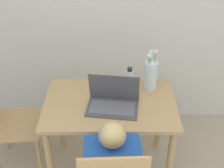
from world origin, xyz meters
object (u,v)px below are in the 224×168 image
(laptop, at_px, (113,100))
(water_bottle, at_px, (129,82))
(flower_vase, at_px, (150,74))
(person_seated, at_px, (112,163))

(laptop, xyz_separation_m, water_bottle, (0.12, 0.14, 0.05))
(flower_vase, relative_size, water_bottle, 1.43)
(flower_vase, distance_m, water_bottle, 0.19)
(person_seated, height_order, flower_vase, flower_vase)
(person_seated, bearing_deg, water_bottle, -104.69)
(person_seated, xyz_separation_m, flower_vase, (0.30, 0.69, 0.23))
(person_seated, relative_size, laptop, 2.49)
(flower_vase, bearing_deg, water_bottle, -152.23)
(flower_vase, bearing_deg, laptop, -141.62)
(person_seated, distance_m, flower_vase, 0.78)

